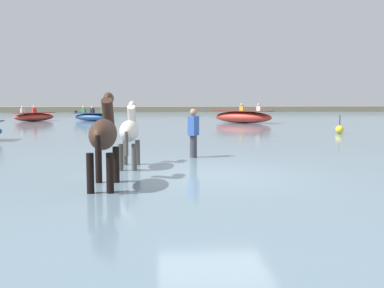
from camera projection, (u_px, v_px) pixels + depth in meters
ground_plane at (214, 185)px, 10.12m from camera, size 120.00×120.00×0.00m
water_surface at (185, 138)px, 20.03m from camera, size 90.00×90.00×0.26m
horse_lead_pinto at (130, 133)px, 10.95m from camera, size 0.50×1.69×1.85m
horse_trailing_dark_bay at (104, 137)px, 8.53m from camera, size 0.52×1.87×2.05m
boat_mid_channel at (93, 117)px, 31.92m from camera, size 3.07×2.11×1.05m
boat_near_port at (34, 117)px, 31.62m from camera, size 2.87×2.67×1.09m
boat_near_starboard at (243, 117)px, 29.48m from camera, size 4.04×3.44×1.28m
person_wading_mid at (193, 136)px, 12.73m from camera, size 0.34×0.38×1.63m
channel_buoy at (340, 129)px, 21.15m from camera, size 0.37×0.37×0.86m
far_shoreline at (168, 110)px, 51.32m from camera, size 80.00×2.40×0.86m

